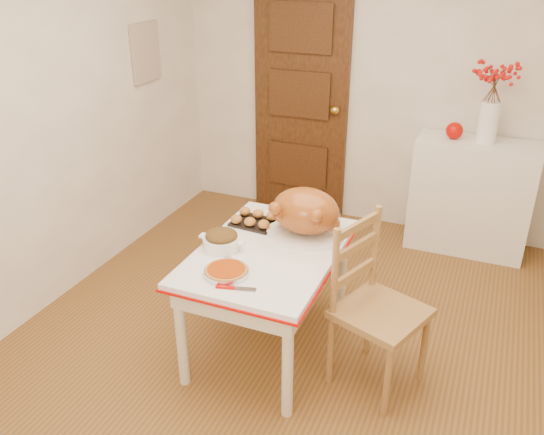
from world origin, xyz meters
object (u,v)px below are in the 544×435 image
at_px(chair_oak, 381,309).
at_px(turkey_platter, 305,213).
at_px(sideboard, 470,196).
at_px(pumpkin_pie, 226,271).
at_px(kitchen_table, 269,299).

xyz_separation_m(chair_oak, turkey_platter, (-0.55, 0.29, 0.34)).
height_order(sideboard, chair_oak, chair_oak).
xyz_separation_m(turkey_platter, pumpkin_pie, (-0.23, -0.58, -0.12)).
relative_size(kitchen_table, chair_oak, 1.17).
bearing_deg(sideboard, pumpkin_pie, -116.83).
distance_m(sideboard, chair_oak, 1.88).
distance_m(kitchen_table, turkey_platter, 0.56).
bearing_deg(pumpkin_pie, turkey_platter, 67.88).
bearing_deg(chair_oak, turkey_platter, 82.34).
relative_size(sideboard, chair_oak, 0.93).
height_order(sideboard, kitchen_table, sideboard).
bearing_deg(turkey_platter, pumpkin_pie, -125.82).
relative_size(kitchen_table, turkey_platter, 2.42).
distance_m(kitchen_table, pumpkin_pie, 0.51).
xyz_separation_m(sideboard, pumpkin_pie, (-1.08, -2.14, 0.26)).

